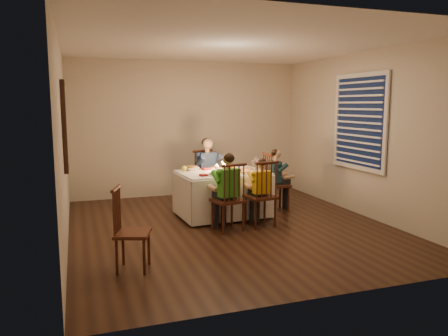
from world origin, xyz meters
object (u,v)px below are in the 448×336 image
object	(u,v)px
dining_table	(223,185)
adult	(208,206)
chair_near_left	(228,230)
chair_near_right	(260,225)
child_green	(228,230)
chair_adult	(208,206)
chair_end	(276,210)
child_teal	(276,210)
chair_extra	(134,269)
child_yellow	(260,225)
serving_bowl	(192,169)

from	to	relation	value
dining_table	adult	world-z (taller)	dining_table
chair_near_left	chair_near_right	bearing A→B (deg)	176.85
child_green	dining_table	bearing A→B (deg)	-115.52
chair_near_right	adult	distance (m)	1.52
chair_near_right	chair_adult	bearing A→B (deg)	-81.86
chair_adult	chair_end	xyz separation A→B (m)	(1.00, -0.68, 0.00)
chair_adult	child_teal	distance (m)	1.21
dining_table	chair_extra	xyz separation A→B (m)	(-1.65, -1.85, -0.51)
adult	child_green	size ratio (longest dim) A/B	1.08
chair_near_right	child_yellow	xyz separation A→B (m)	(0.00, 0.00, 0.00)
chair_extra	serving_bowl	bearing A→B (deg)	-11.32
chair_adult	child_green	xyz separation A→B (m)	(-0.18, -1.56, 0.00)
child_yellow	chair_near_left	bearing A→B (deg)	3.05
adult	child_teal	bearing A→B (deg)	-47.35
chair_adult	serving_bowl	bearing A→B (deg)	-144.01
chair_extra	child_teal	size ratio (longest dim) A/B	0.88
adult	chair_end	bearing A→B (deg)	-47.35
chair_adult	chair_near_right	size ratio (longest dim) A/B	1.00
chair_adult	child_green	bearing A→B (deg)	-109.34
chair_adult	chair_end	distance (m)	1.21
dining_table	chair_extra	world-z (taller)	dining_table
chair_end	chair_adult	bearing A→B (deg)	56.00
chair_extra	serving_bowl	xyz separation A→B (m)	(1.22, 2.15, 0.75)
chair_end	child_green	size ratio (longest dim) A/B	0.88
chair_adult	serving_bowl	xyz separation A→B (m)	(-0.41, -0.47, 0.75)
chair_near_left	chair_adult	bearing A→B (deg)	-108.25
chair_extra	adult	world-z (taller)	adult
chair_end	chair_near_right	bearing A→B (deg)	141.57
chair_near_right	serving_bowl	distance (m)	1.47
chair_adult	chair_end	world-z (taller)	same
adult	child_teal	xyz separation A→B (m)	(1.00, -0.68, 0.00)
chair_adult	chair_extra	world-z (taller)	chair_adult
chair_near_left	child_yellow	world-z (taller)	child_yellow
dining_table	chair_end	size ratio (longest dim) A/B	1.47
child_green	child_teal	bearing A→B (deg)	-155.20
chair_extra	child_yellow	xyz separation A→B (m)	(1.99, 1.14, 0.00)
child_teal	chair_near_right	bearing A→B (deg)	141.57
child_yellow	chair_near_right	bearing A→B (deg)	180.00
child_green	child_yellow	size ratio (longest dim) A/B	1.10
chair_near_left	child_green	distance (m)	0.00
adult	chair_near_right	bearing A→B (deg)	-89.15
adult	child_teal	distance (m)	1.21
chair_near_right	adult	bearing A→B (deg)	-81.86
chair_extra	child_green	size ratio (longest dim) A/B	0.82
chair_extra	child_yellow	size ratio (longest dim) A/B	0.91
chair_adult	adult	bearing A→B (deg)	167.08
chair_near_left	child_green	size ratio (longest dim) A/B	0.88
adult	serving_bowl	bearing A→B (deg)	-144.01
chair_near_left	child_green	bearing A→B (deg)	-11.83
chair_near_left	serving_bowl	bearing A→B (deg)	-89.67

